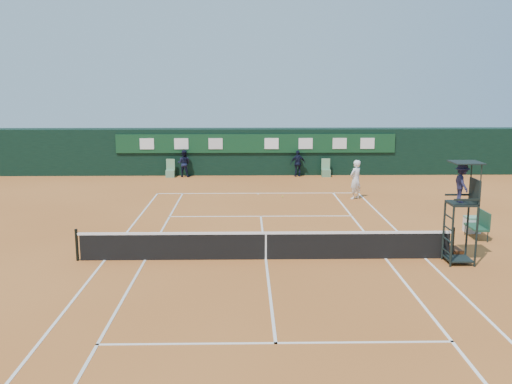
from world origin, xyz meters
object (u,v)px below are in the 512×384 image
(tennis_net, at_px, (266,245))
(cooler, at_px, (472,224))
(player, at_px, (356,180))
(player_bench, at_px, (480,224))
(umpire_chair, at_px, (462,191))

(tennis_net, height_order, cooler, tennis_net)
(tennis_net, xyz_separation_m, player, (5.01, 10.29, 0.51))
(player_bench, xyz_separation_m, cooler, (0.09, 0.93, -0.27))
(player, bearing_deg, player_bench, 73.53)
(tennis_net, distance_m, player_bench, 8.72)
(umpire_chair, relative_size, cooler, 5.30)
(player_bench, xyz_separation_m, player, (-3.34, 7.78, 0.42))
(umpire_chair, height_order, player_bench, umpire_chair)
(player_bench, distance_m, cooler, 0.97)
(cooler, bearing_deg, tennis_net, -157.82)
(tennis_net, relative_size, umpire_chair, 3.77)
(umpire_chair, bearing_deg, tennis_net, 175.37)
(umpire_chair, relative_size, player, 1.68)
(player_bench, height_order, player, player)
(tennis_net, distance_m, player, 11.46)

